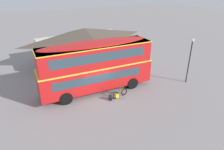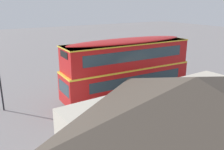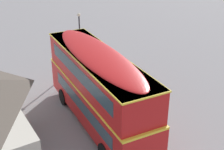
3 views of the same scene
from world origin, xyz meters
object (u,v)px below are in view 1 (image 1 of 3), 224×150
object	(u,v)px
water_bottle_blue_sports	(124,99)
double_decker_bus	(96,64)
backpack_on_ground	(110,97)
touring_bicycle	(120,94)
street_lamp	(190,56)

from	to	relation	value
water_bottle_blue_sports	double_decker_bus	bearing A→B (deg)	118.37
double_decker_bus	backpack_on_ground	bearing A→B (deg)	-81.68
touring_bicycle	backpack_on_ground	size ratio (longest dim) A/B	2.89
double_decker_bus	water_bottle_blue_sports	xyz separation A→B (m)	(1.48, -2.73, -2.53)
double_decker_bus	touring_bicycle	world-z (taller)	double_decker_bus
touring_bicycle	water_bottle_blue_sports	distance (m)	0.64
touring_bicycle	backpack_on_ground	xyz separation A→B (m)	(-0.97, -0.08, -0.07)
double_decker_bus	touring_bicycle	bearing A→B (deg)	-59.14
double_decker_bus	touring_bicycle	size ratio (longest dim) A/B	6.33
double_decker_bus	street_lamp	world-z (taller)	double_decker_bus
touring_bicycle	street_lamp	bearing A→B (deg)	-3.15
backpack_on_ground	street_lamp	size ratio (longest dim) A/B	0.13
double_decker_bus	street_lamp	bearing A→B (deg)	-16.23
backpack_on_ground	touring_bicycle	bearing A→B (deg)	5.00
double_decker_bus	touring_bicycle	xyz separation A→B (m)	(1.30, -2.18, -2.27)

